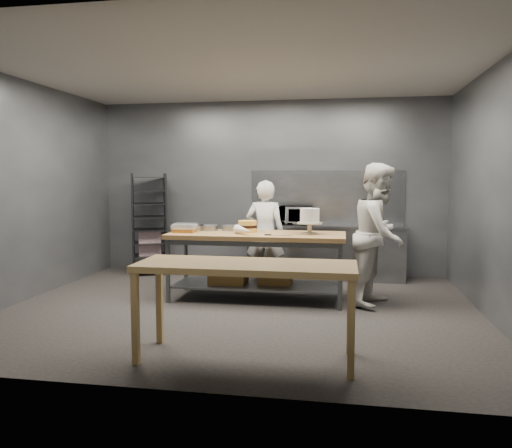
% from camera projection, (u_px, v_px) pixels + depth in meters
% --- Properties ---
extents(ground, '(6.00, 6.00, 0.00)m').
position_uv_depth(ground, '(240.00, 309.00, 6.39)').
color(ground, black).
rests_on(ground, ground).
extents(back_wall, '(6.00, 0.04, 3.00)m').
position_uv_depth(back_wall, '(269.00, 188.00, 8.70)').
color(back_wall, '#4C4F54').
rests_on(back_wall, ground).
extents(work_table, '(2.40, 0.90, 0.92)m').
position_uv_depth(work_table, '(253.00, 258.00, 6.87)').
color(work_table, olive).
rests_on(work_table, ground).
extents(near_counter, '(2.00, 0.70, 0.90)m').
position_uv_depth(near_counter, '(246.00, 272.00, 4.56)').
color(near_counter, olive).
rests_on(near_counter, ground).
extents(back_counter, '(2.60, 0.60, 0.90)m').
position_uv_depth(back_counter, '(325.00, 251.00, 8.31)').
color(back_counter, slate).
rests_on(back_counter, ground).
extents(splashback_panel, '(2.60, 0.02, 0.90)m').
position_uv_depth(splashback_panel, '(326.00, 197.00, 8.52)').
color(splashback_panel, slate).
rests_on(splashback_panel, back_counter).
extents(speed_rack, '(0.80, 0.83, 1.75)m').
position_uv_depth(speed_rack, '(150.00, 225.00, 8.72)').
color(speed_rack, black).
rests_on(speed_rack, ground).
extents(chef_behind, '(0.62, 0.42, 1.64)m').
position_uv_depth(chef_behind, '(265.00, 234.00, 7.56)').
color(chef_behind, white).
rests_on(chef_behind, ground).
extents(chef_right, '(0.98, 1.10, 1.87)m').
position_uv_depth(chef_right, '(379.00, 234.00, 6.56)').
color(chef_right, silver).
rests_on(chef_right, ground).
extents(microwave, '(0.54, 0.37, 0.30)m').
position_uv_depth(microwave, '(296.00, 215.00, 8.34)').
color(microwave, black).
rests_on(microwave, back_counter).
extents(frosted_cake_stand, '(0.34, 0.34, 0.35)m').
position_uv_depth(frosted_cake_stand, '(310.00, 218.00, 6.69)').
color(frosted_cake_stand, '#B5AC91').
rests_on(frosted_cake_stand, work_table).
extents(layer_cake, '(0.26, 0.26, 0.16)m').
position_uv_depth(layer_cake, '(247.00, 226.00, 6.94)').
color(layer_cake, '#F6B74E').
rests_on(layer_cake, work_table).
extents(cake_pans, '(0.79, 0.34, 0.07)m').
position_uv_depth(cake_pans, '(208.00, 228.00, 7.17)').
color(cake_pans, gray).
rests_on(cake_pans, work_table).
extents(piping_bag, '(0.34, 0.37, 0.12)m').
position_uv_depth(piping_bag, '(244.00, 230.00, 6.63)').
color(piping_bag, silver).
rests_on(piping_bag, work_table).
extents(offset_spatula, '(0.36, 0.02, 0.02)m').
position_uv_depth(offset_spatula, '(275.00, 235.00, 6.54)').
color(offset_spatula, slate).
rests_on(offset_spatula, work_table).
extents(pastry_clamshells, '(0.35, 0.37, 0.11)m').
position_uv_depth(pastry_clamshells, '(185.00, 228.00, 6.98)').
color(pastry_clamshells, '#9F681F').
rests_on(pastry_clamshells, work_table).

